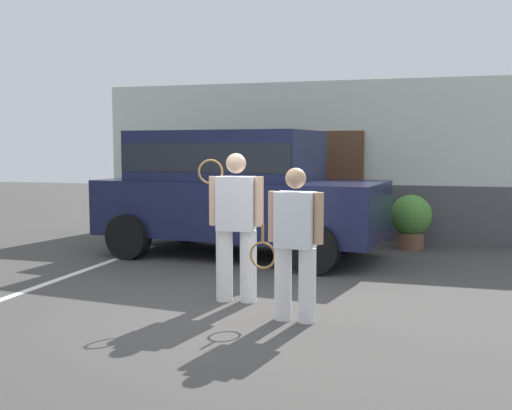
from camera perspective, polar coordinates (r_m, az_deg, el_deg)
The scene contains 7 objects.
ground_plane at distance 6.81m, azimuth -2.85°, elevation -9.77°, with size 40.00×40.00×0.00m, color #423F3D.
parking_stripe_0 at distance 9.27m, azimuth -15.58°, elevation -5.84°, with size 0.12×4.40×0.01m, color silver.
house_frontage at distance 12.04m, azimuth 6.02°, elevation 3.78°, with size 8.98×0.40×3.06m.
parked_suv at distance 9.94m, azimuth -2.03°, elevation 1.76°, with size 4.77×2.55×2.05m.
tennis_player_man at distance 6.98m, azimuth -1.91°, elevation -1.85°, with size 0.77×0.31×1.72m.
tennis_player_woman at distance 6.20m, azimuth 3.66°, elevation -3.55°, with size 0.85×0.28×1.58m.
potted_plant_by_porch at distance 11.02m, azimuth 14.39°, elevation -1.25°, with size 0.73×0.73×0.96m.
Camera 1 is at (2.17, -6.20, 1.79)m, focal length 42.45 mm.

